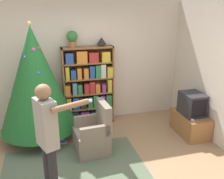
{
  "coord_description": "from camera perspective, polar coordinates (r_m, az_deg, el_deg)",
  "views": [
    {
      "loc": [
        -0.61,
        -3.25,
        2.52
      ],
      "look_at": [
        0.52,
        0.88,
        1.05
      ],
      "focal_mm": 40.0,
      "sensor_mm": 36.0,
      "label": 1
    }
  ],
  "objects": [
    {
      "name": "ground_plane",
      "position": [
        4.15,
        -3.96,
        -18.43
      ],
      "size": [
        14.0,
        14.0,
        0.0
      ],
      "primitive_type": "plane",
      "color": "#9E7A56"
    },
    {
      "name": "wall_back",
      "position": [
        5.42,
        -8.56,
        5.75
      ],
      "size": [
        8.0,
        0.1,
        2.6
      ],
      "color": "beige",
      "rests_on": "ground_plane"
    },
    {
      "name": "area_rug",
      "position": [
        4.2,
        -8.4,
        -18.12
      ],
      "size": [
        2.27,
        1.68,
        0.01
      ],
      "color": "#56664C",
      "rests_on": "ground_plane"
    },
    {
      "name": "bookshelf",
      "position": [
        5.38,
        -5.31,
        0.33
      ],
      "size": [
        1.07,
        0.28,
        1.69
      ],
      "color": "brown",
      "rests_on": "ground_plane"
    },
    {
      "name": "tv_stand",
      "position": [
        5.35,
        17.39,
        -7.48
      ],
      "size": [
        0.47,
        0.83,
        0.43
      ],
      "color": "#996638",
      "rests_on": "ground_plane"
    },
    {
      "name": "television",
      "position": [
        5.18,
        17.88,
        -3.16
      ],
      "size": [
        0.39,
        0.5,
        0.44
      ],
      "color": "#28282D",
      "rests_on": "tv_stand"
    },
    {
      "name": "game_remote",
      "position": [
        5.0,
        17.79,
        -6.57
      ],
      "size": [
        0.04,
        0.12,
        0.02
      ],
      "color": "white",
      "rests_on": "tv_stand"
    },
    {
      "name": "christmas_tree",
      "position": [
        4.81,
        -17.14,
        2.13
      ],
      "size": [
        1.44,
        1.44,
        2.24
      ],
      "color": "#4C3323",
      "rests_on": "ground_plane"
    },
    {
      "name": "armchair",
      "position": [
        4.48,
        -4.17,
        -10.45
      ],
      "size": [
        0.61,
        0.6,
        0.92
      ],
      "rotation": [
        0.0,
        0.0,
        -1.5
      ],
      "color": "#7A6B5B",
      "rests_on": "ground_plane"
    },
    {
      "name": "standing_person",
      "position": [
        3.24,
        -14.45,
        -10.09
      ],
      "size": [
        0.72,
        0.44,
        1.65
      ],
      "rotation": [
        0.0,
        0.0,
        -1.19
      ],
      "color": "#232328",
      "rests_on": "ground_plane"
    },
    {
      "name": "potted_plant",
      "position": [
        5.11,
        -9.12,
        11.59
      ],
      "size": [
        0.22,
        0.22,
        0.33
      ],
      "color": "#935B38",
      "rests_on": "bookshelf"
    },
    {
      "name": "table_lamp",
      "position": [
        5.22,
        -2.41,
        10.98
      ],
      "size": [
        0.2,
        0.2,
        0.18
      ],
      "color": "#473828",
      "rests_on": "bookshelf"
    },
    {
      "name": "book_pile_near_tree",
      "position": [
        4.96,
        -11.45,
        -11.28
      ],
      "size": [
        0.21,
        0.17,
        0.1
      ],
      "color": "beige",
      "rests_on": "ground_plane"
    }
  ]
}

